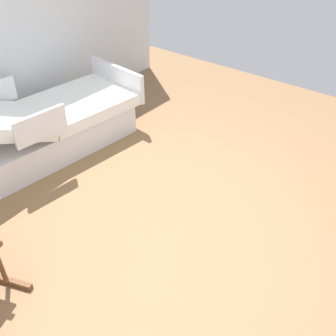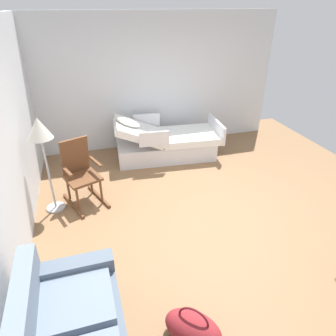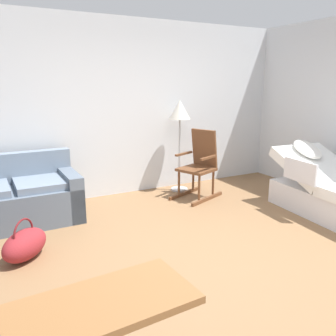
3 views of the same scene
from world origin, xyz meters
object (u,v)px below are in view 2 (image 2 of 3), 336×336
object	(u,v)px
hospital_bed	(166,143)
duffel_bag	(193,328)
floor_lamp	(40,135)
rocking_chair	(80,173)

from	to	relation	value
hospital_bed	duffel_bag	world-z (taller)	hospital_bed
hospital_bed	floor_lamp	size ratio (longest dim) A/B	1.47
rocking_chair	floor_lamp	bearing A→B (deg)	103.60
hospital_bed	floor_lamp	distance (m)	2.65
hospital_bed	rocking_chair	world-z (taller)	rocking_chair
duffel_bag	floor_lamp	bearing A→B (deg)	27.19
floor_lamp	duffel_bag	bearing A→B (deg)	-152.81
hospital_bed	rocking_chair	xyz separation A→B (m)	(-1.15, 1.70, 0.21)
rocking_chair	duffel_bag	distance (m)	2.82
hospital_bed	duffel_bag	distance (m)	3.90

